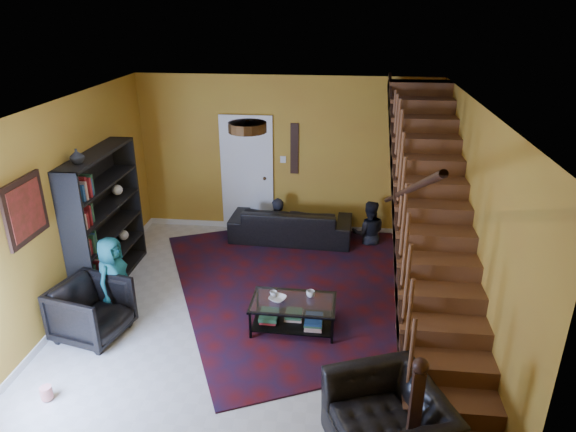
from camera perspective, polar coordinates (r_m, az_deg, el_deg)
name	(u,v)px	position (r m, az deg, el deg)	size (l,w,h in m)	color
floor	(264,310)	(7.19, -2.69, -10.44)	(5.50, 5.50, 0.00)	beige
room	(196,258)	(8.55, -10.21, -4.60)	(5.50, 5.50, 5.50)	gold
staircase	(432,224)	(6.55, 15.76, -0.91)	(0.95, 5.02, 3.18)	brown
bookshelf	(106,222)	(7.93, -19.58, -0.59)	(0.35, 1.80, 2.00)	black
door	(247,176)	(9.28, -4.55, 4.48)	(0.82, 0.05, 2.05)	silver
framed_picture	(25,210)	(6.53, -27.19, 0.61)	(0.04, 0.74, 0.74)	maroon
wall_hanging	(294,149)	(9.02, 0.72, 7.48)	(0.14, 0.03, 0.90)	black
ceiling_fixture	(247,127)	(5.35, -4.54, 9.81)	(0.40, 0.40, 0.10)	#3F2814
rug	(314,281)	(7.86, 2.96, -7.20)	(3.88, 4.43, 0.02)	#430C0D
sofa	(291,224)	(9.03, 0.34, -0.86)	(2.11, 0.82, 0.62)	black
armchair_left	(92,310)	(6.96, -20.98, -9.78)	(0.79, 0.81, 0.74)	black
armchair_right	(388,424)	(5.17, 11.02, -21.72)	(1.08, 0.94, 0.70)	black
person_adult_a	(278,230)	(9.17, -1.15, -1.54)	(0.44, 0.29, 1.21)	black
person_adult_b	(368,234)	(9.12, 8.92, -1.95)	(0.59, 0.46, 1.22)	black
person_child	(113,278)	(7.17, -18.87, -6.51)	(0.56, 0.37, 1.15)	#19585F
coffee_table	(293,313)	(6.70, 0.58, -10.75)	(1.09, 0.65, 0.41)	black
cup_a	(311,294)	(6.68, 2.54, -8.64)	(0.11, 0.11, 0.09)	#999999
cup_b	(273,294)	(6.66, -1.63, -8.70)	(0.09, 0.09, 0.09)	#999999
bowl	(278,299)	(6.61, -1.17, -9.17)	(0.21, 0.21, 0.05)	#999999
vase	(77,156)	(7.15, -22.42, 6.16)	(0.18, 0.18, 0.19)	#999999
popcorn_bucket	(46,393)	(6.32, -25.26, -17.33)	(0.13, 0.13, 0.14)	red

